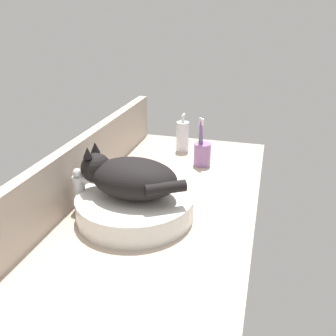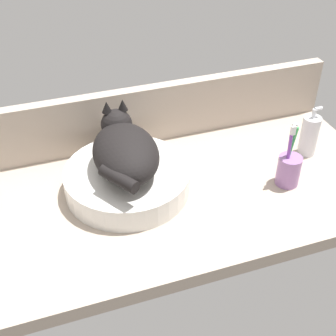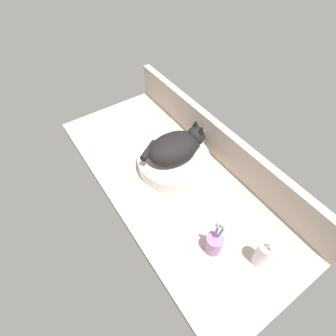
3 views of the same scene
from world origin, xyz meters
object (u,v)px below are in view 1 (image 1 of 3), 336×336
(soap_dispenser, at_px, (183,136))
(toothbrush_cup, at_px, (202,153))
(faucet, at_px, (83,188))
(sink_basin, at_px, (135,206))
(cat, at_px, (130,177))

(soap_dispenser, bearing_deg, toothbrush_cup, -140.45)
(soap_dispenser, xyz_separation_m, toothbrush_cup, (-0.13, -0.11, -0.02))
(faucet, bearing_deg, sink_basin, -86.69)
(sink_basin, xyz_separation_m, faucet, (-0.01, 0.16, 0.04))
(sink_basin, height_order, toothbrush_cup, toothbrush_cup)
(sink_basin, relative_size, cat, 1.05)
(faucet, xyz_separation_m, soap_dispenser, (0.56, -0.17, -0.01))
(faucet, bearing_deg, toothbrush_cup, -32.36)
(soap_dispenser, bearing_deg, cat, 177.72)
(cat, height_order, toothbrush_cup, cat)
(soap_dispenser, bearing_deg, faucet, 163.47)
(sink_basin, distance_m, faucet, 0.16)
(faucet, height_order, soap_dispenser, soap_dispenser)
(sink_basin, height_order, soap_dispenser, soap_dispenser)
(sink_basin, xyz_separation_m, cat, (-0.00, 0.01, 0.09))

